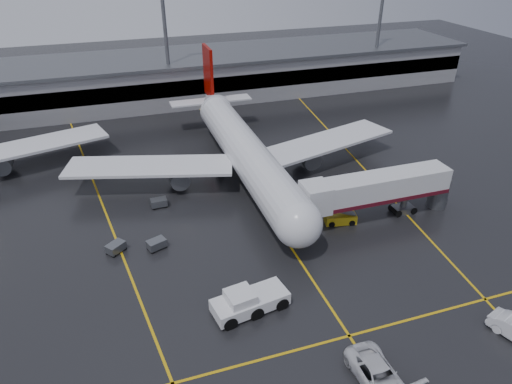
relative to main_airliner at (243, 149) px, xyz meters
name	(u,v)px	position (x,y,z in m)	size (l,w,h in m)	color
ground	(266,209)	(0.00, -9.70, -4.21)	(220.00, 220.00, 0.00)	black
apron_line_centre	(266,209)	(0.00, -9.70, -4.20)	(0.25, 90.00, 0.02)	gold
apron_line_stop	(349,336)	(0.00, -31.70, -4.20)	(60.00, 0.25, 0.02)	gold
apron_line_left	(99,196)	(-20.00, 0.30, -4.20)	(0.25, 70.00, 0.02)	gold
apron_line_right	(354,158)	(18.00, 0.30, -4.20)	(0.25, 70.00, 0.02)	gold
terminal	(190,76)	(0.00, 38.23, 0.11)	(122.00, 19.00, 8.60)	gray
light_mast_mid	(165,32)	(-5.00, 32.30, 10.27)	(3.00, 1.20, 25.45)	#595B60
light_mast_right	(380,18)	(40.00, 32.30, 10.27)	(3.00, 1.20, 25.45)	#595B60
main_airliner	(243,149)	(0.00, 0.00, 0.00)	(48.80, 45.60, 14.10)	silver
jet_bridge	(377,190)	(11.87, -15.70, -0.28)	(19.90, 3.40, 6.05)	silver
pushback_tractor	(248,302)	(-7.45, -25.89, -3.20)	(7.49, 4.08, 2.54)	silver
belt_loader	(340,218)	(7.53, -15.33, -3.63)	(3.97, 2.37, 2.36)	gold
service_van_a	(379,376)	(-0.29, -36.78, -3.31)	(2.98, 6.47, 1.80)	silver
baggage_cart_a	(157,244)	(-14.25, -13.61, -3.58)	(2.33, 1.92, 1.12)	#595B60
baggage_cart_b	(116,247)	(-18.58, -12.84, -3.58)	(2.37, 2.27, 1.12)	#595B60
baggage_cart_c	(159,202)	(-12.77, -4.77, -3.58)	(2.05, 1.39, 1.12)	#595B60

